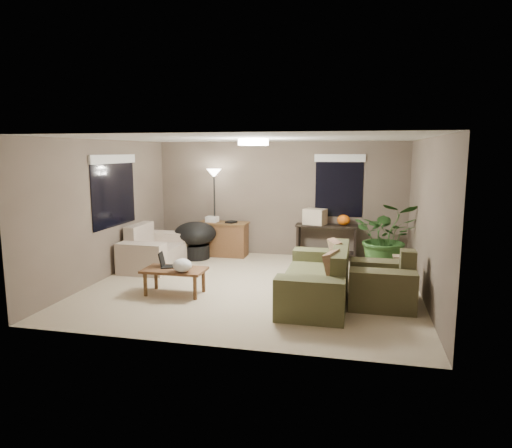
% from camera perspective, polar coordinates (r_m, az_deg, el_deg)
% --- Properties ---
extents(room_shell, '(5.50, 5.50, 5.50)m').
position_cam_1_polar(room_shell, '(7.65, -0.33, 1.25)').
color(room_shell, '#C2AE90').
rests_on(room_shell, ground).
extents(main_sofa, '(0.95, 2.20, 0.85)m').
position_cam_1_polar(main_sofa, '(7.18, 7.83, -7.16)').
color(main_sofa, '#4C4E2F').
rests_on(main_sofa, ground).
extents(throw_pillows, '(0.37, 1.40, 0.47)m').
position_cam_1_polar(throw_pillows, '(7.07, 9.96, -4.49)').
color(throw_pillows, '#8C7251').
rests_on(throw_pillows, main_sofa).
extents(loveseat, '(0.90, 1.60, 0.85)m').
position_cam_1_polar(loveseat, '(9.37, -12.63, -3.43)').
color(loveseat, '#BDB4A1').
rests_on(loveseat, ground).
extents(armchair, '(0.95, 1.00, 0.85)m').
position_cam_1_polar(armchair, '(7.19, 15.53, -7.37)').
color(armchair, '#48442B').
rests_on(armchair, ground).
extents(coffee_table, '(1.00, 0.55, 0.42)m').
position_cam_1_polar(coffee_table, '(7.51, -10.16, -5.99)').
color(coffee_table, brown).
rests_on(coffee_table, ground).
extents(laptop, '(0.41, 0.34, 0.24)m').
position_cam_1_polar(laptop, '(7.63, -11.06, -4.83)').
color(laptop, black).
rests_on(laptop, coffee_table).
extents(plastic_bag, '(0.39, 0.37, 0.21)m').
position_cam_1_polar(plastic_bag, '(7.26, -9.19, -5.12)').
color(plastic_bag, white).
rests_on(plastic_bag, coffee_table).
extents(desk, '(1.10, 0.50, 0.75)m').
position_cam_1_polar(desk, '(10.10, -4.12, -1.86)').
color(desk, brown).
rests_on(desk, ground).
extents(desk_papers, '(0.71, 0.30, 0.12)m').
position_cam_1_polar(desk_papers, '(10.06, -5.02, 0.53)').
color(desk_papers, silver).
rests_on(desk_papers, desk).
extents(console_table, '(1.30, 0.40, 0.75)m').
position_cam_1_polar(console_table, '(9.84, 8.78, -1.89)').
color(console_table, black).
rests_on(console_table, ground).
extents(pumpkin, '(0.36, 0.36, 0.22)m').
position_cam_1_polar(pumpkin, '(9.75, 10.90, 0.49)').
color(pumpkin, orange).
rests_on(pumpkin, console_table).
extents(cardboard_box, '(0.52, 0.45, 0.33)m').
position_cam_1_polar(cardboard_box, '(9.78, 7.39, 0.92)').
color(cardboard_box, beige).
rests_on(cardboard_box, console_table).
extents(papasan_chair, '(1.00, 1.00, 0.80)m').
position_cam_1_polar(papasan_chair, '(9.88, -7.59, -1.65)').
color(papasan_chair, black).
rests_on(papasan_chair, ground).
extents(floor_lamp, '(0.32, 0.32, 1.91)m').
position_cam_1_polar(floor_lamp, '(10.02, -5.25, 5.07)').
color(floor_lamp, black).
rests_on(floor_lamp, ground).
extents(ceiling_fixture, '(0.50, 0.50, 0.10)m').
position_cam_1_polar(ceiling_fixture, '(7.58, -0.34, 10.20)').
color(ceiling_fixture, white).
rests_on(ceiling_fixture, room_shell).
extents(houseplant, '(1.21, 1.35, 1.05)m').
position_cam_1_polar(houseplant, '(9.10, 15.98, -2.46)').
color(houseplant, '#2D5923').
rests_on(houseplant, ground).
extents(cat_scratching_post, '(0.32, 0.32, 0.50)m').
position_cam_1_polar(cat_scratching_post, '(8.38, 17.40, -5.69)').
color(cat_scratching_post, tan).
rests_on(cat_scratching_post, ground).
extents(window_left, '(0.05, 1.56, 1.33)m').
position_cam_1_polar(window_left, '(8.89, -17.35, 5.40)').
color(window_left, black).
rests_on(window_left, room_shell).
extents(window_back, '(1.06, 0.05, 1.33)m').
position_cam_1_polar(window_back, '(9.88, 10.37, 6.01)').
color(window_back, black).
rests_on(window_back, room_shell).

